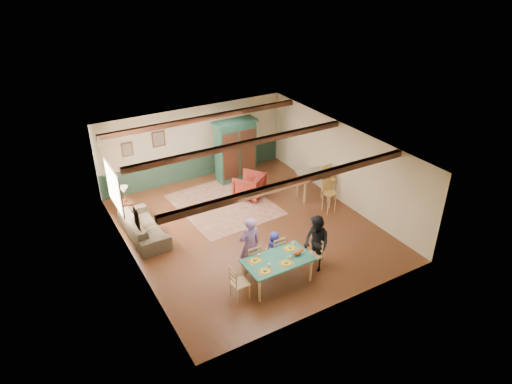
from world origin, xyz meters
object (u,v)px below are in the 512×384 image
dining_chair_end_left (240,282)px  dining_chair_end_right (313,255)px  person_woman (316,243)px  sofa (144,226)px  counter_table (314,185)px  person_child (274,247)px  dining_chair_far_right (276,250)px  end_table (127,209)px  bar_stool_right (329,183)px  dining_chair_far_left (251,258)px  dining_table (278,271)px  table_lamp (124,194)px  armoire (236,150)px  armchair (249,185)px  person_man (250,245)px  cat (297,252)px  bar_stool_left (329,197)px

dining_chair_end_left → dining_chair_end_right: bearing=-90.0°
dining_chair_end_right → person_woman: (0.10, 0.00, 0.33)m
sofa → counter_table: size_ratio=1.97×
person_child → dining_chair_far_right: bearing=90.0°
end_table → bar_stool_right: (6.26, -2.30, 0.32)m
dining_chair_far_right → bar_stool_right: (3.47, 2.14, 0.15)m
person_child → end_table: (-2.79, 4.36, -0.20)m
person_woman → dining_chair_end_left: bearing=-90.0°
dining_chair_far_left → person_child: person_child is taller
dining_table → table_lamp: 5.69m
person_child → armoire: (1.48, 5.01, 0.64)m
dining_chair_end_left → armchair: 5.11m
dining_table → person_man: bearing=117.1°
armchair → end_table: (-4.02, 0.80, -0.14)m
dining_chair_far_left → counter_table: (3.87, 2.48, 0.03)m
dining_chair_far_right → armoire: armoire is taller
dining_chair_end_right → person_child: size_ratio=0.95×
person_child → sofa: size_ratio=0.42×
sofa → table_lamp: bearing=3.7°
person_child → person_man: bearing=0.0°
end_table → dining_table: bearing=-64.8°
cat → armoire: (1.33, 5.87, 0.32)m
bar_stool_left → bar_stool_right: size_ratio=0.91×
armoire → bar_stool_right: bearing=-57.5°
armoire → bar_stool_right: (1.99, -2.94, -0.52)m
table_lamp → end_table: bearing=0.0°
dining_chair_end_right → armoire: armoire is taller
cat → end_table: 6.01m
counter_table → bar_stool_right: size_ratio=0.96×
dining_chair_far_left → sofa: dining_chair_far_left is taller
dining_chair_end_right → bar_stool_left: size_ratio=0.83×
sofa → dining_chair_far_right: bearing=-140.6°
table_lamp → counter_table: size_ratio=0.45×
cat → dining_chair_far_right: bearing=100.4°
dining_chair_far_right → armchair: dining_chair_far_right is taller
person_woman → armoire: armoire is taller
armchair → bar_stool_left: bearing=93.4°
dining_table → counter_table: counter_table is taller
person_child → cat: 0.93m
sofa → dining_chair_end_left: bearing=-164.0°
dining_chair_far_left → dining_chair_end_left: bearing=43.8°
counter_table → bar_stool_right: 0.50m
person_woman → end_table: bearing=-145.3°
dining_chair_far_left → armoire: armoire is taller
armoire → bar_stool_left: size_ratio=2.06×
table_lamp → bar_stool_right: bar_stool_right is taller
dining_chair_far_left → bar_stool_left: (3.72, 1.47, 0.09)m
dining_chair_far_right → sofa: (-2.66, 3.08, -0.12)m
dining_chair_end_right → bar_stool_right: size_ratio=0.75×
dining_chair_far_right → person_child: bearing=-90.0°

